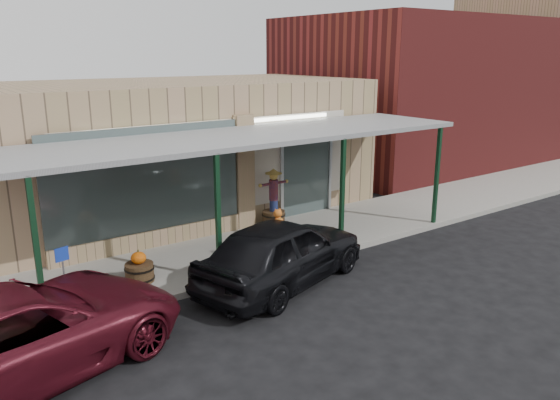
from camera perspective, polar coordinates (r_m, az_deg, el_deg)
ground at (r=11.85m, az=6.75°, el=-10.25°), size 120.00×120.00×0.00m
sidewalk at (r=14.46m, az=-2.89°, el=-5.03°), size 40.00×3.20×0.15m
storefront at (r=17.84m, az=-10.98°, el=5.31°), size 12.00×6.25×4.20m
awning at (r=13.69m, az=-2.96°, el=6.53°), size 12.00×3.00×3.04m
block_buildings_near at (r=19.46m, az=-7.08°, el=11.24°), size 61.00×8.00×8.00m
barrel_scarecrow at (r=15.89m, az=-0.67°, el=-0.67°), size 1.03×0.76×1.70m
barrel_pumpkin at (r=12.54m, az=-14.48°, el=-7.11°), size 0.67×0.67×0.74m
handicap_sign at (r=11.38m, az=-21.68°, el=-6.88°), size 0.27×0.08×1.33m
parked_sedan at (r=12.19m, az=0.24°, el=-5.42°), size 4.89×3.08×1.55m
car_maroon at (r=9.84m, az=-25.46°, el=-12.43°), size 5.89×3.84×1.51m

